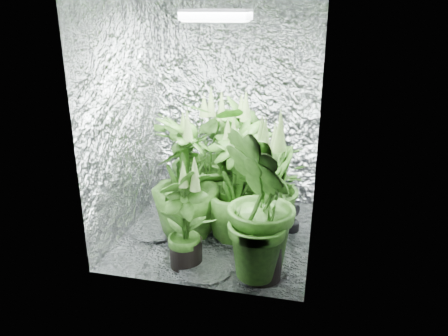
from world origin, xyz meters
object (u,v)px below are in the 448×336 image
Objects in this scene: plant_c at (237,182)px; plant_g at (262,206)px; plant_h at (237,184)px; circulation_fan at (289,214)px; plant_b at (244,159)px; grow_lamp at (216,15)px; plant_e at (264,185)px; plant_f at (185,219)px; plant_a at (212,156)px; plant_d at (186,179)px.

plant_c is 0.85m from plant_g.
plant_h is 2.97× the size of circulation_fan.
plant_b is 1.11× the size of plant_h.
grow_lamp is 1.35m from plant_b.
plant_g is (0.32, -1.01, 0.02)m from plant_b.
plant_c is at bearing 156.19° from plant_e.
circulation_fan is at bearing 46.99° from plant_f.
plant_e reaches higher than plant_f.
plant_a is at bearing 125.50° from plant_h.
plant_d is 0.49m from plant_f.
grow_lamp is 1.32m from plant_d.
plant_h is (-0.21, -0.12, 0.03)m from plant_e.
plant_a reaches higher than plant_f.
plant_a is 1.11× the size of plant_e.
plant_b is 1.29× the size of plant_c.
circulation_fan is at bearing 2.83° from plant_c.
plant_f is 0.72× the size of plant_g.
plant_d is 3.12× the size of circulation_fan.
plant_d is at bearing -125.94° from plant_b.
plant_e is at bearing -122.22° from circulation_fan.
circulation_fan is at bearing 33.30° from plant_e.
circulation_fan is (0.42, 0.26, -0.35)m from plant_h.
plant_f is 0.82× the size of plant_h.
plant_d reaches higher than plant_h.
plant_d is at bearing -135.40° from circulation_fan.
plant_g is at bearing -61.02° from plant_h.
circulation_fan is (0.46, -0.23, -0.40)m from plant_b.
plant_h reaches higher than plant_e.
plant_d is 0.66m from plant_e.
circulation_fan is at bearing 31.66° from plant_h.
plant_h reaches higher than plant_c.
plant_b is 0.65m from circulation_fan.
plant_b reaches higher than plant_f.
grow_lamp reaches higher than plant_a.
plant_g is at bearing -33.65° from plant_d.
grow_lamp reaches higher than plant_h.
grow_lamp reaches higher than plant_c.
plant_h is (0.42, 0.05, -0.03)m from plant_d.
plant_e is 0.25m from plant_h.
plant_a reaches higher than plant_b.
plant_b reaches higher than circulation_fan.
plant_c is 0.78m from plant_f.
plant_b is at bearing 177.71° from circulation_fan.
plant_b is 1.11× the size of plant_e.
plant_e is (0.25, -0.37, -0.09)m from plant_b.
plant_h is at bearing 60.07° from plant_f.
plant_a is 0.66m from plant_e.
plant_c is 0.29m from plant_e.
grow_lamp is at bearing 19.79° from plant_d.
plant_a is 1.11× the size of plant_h.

